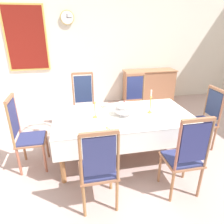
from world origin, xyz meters
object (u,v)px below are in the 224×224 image
at_px(bowl_near_left, 108,105).
at_px(candlestick_east, 150,104).
at_px(dining_table, 123,120).
at_px(chair_north_b, 136,101).
at_px(spoon_primary, 101,106).
at_px(chair_south_a, 99,168).
at_px(soup_tureen, 124,108).
at_px(framed_painting, 26,39).
at_px(bowl_near_right, 115,128).
at_px(spoon_secondary, 107,128).
at_px(chair_head_west, 25,133).
at_px(chair_south_b, 185,156).
at_px(mounted_clock, 67,18).
at_px(candlestick_west, 95,109).
at_px(chair_head_east, 205,118).
at_px(sideboard, 149,86).
at_px(chair_north_a, 84,104).

bearing_deg(bowl_near_left, candlestick_east, -33.65).
xyz_separation_m(dining_table, candlestick_east, (0.44, 0.00, 0.23)).
height_order(chair_north_b, spoon_primary, chair_north_b).
height_order(chair_south_a, spoon_primary, chair_south_a).
bearing_deg(soup_tureen, framed_painting, 123.07).
distance_m(soup_tureen, spoon_primary, 0.53).
distance_m(chair_south_a, candlestick_east, 1.42).
height_order(bowl_near_right, spoon_secondary, bowl_near_right).
xyz_separation_m(dining_table, chair_head_west, (-1.48, -0.00, -0.08)).
height_order(chair_south_b, candlestick_east, chair_south_b).
relative_size(candlestick_east, mounted_clock, 1.17).
bearing_deg(framed_painting, candlestick_west, -64.30).
bearing_deg(dining_table, chair_head_east, -0.00).
height_order(dining_table, sideboard, sideboard).
xyz_separation_m(chair_head_west, candlestick_east, (1.92, 0.00, 0.32)).
distance_m(soup_tureen, sideboard, 2.81).
distance_m(chair_head_east, candlestick_west, 1.94).
relative_size(chair_south_b, chair_head_east, 1.04).
relative_size(dining_table, spoon_primary, 12.12).
xyz_separation_m(dining_table, bowl_near_right, (-0.22, -0.42, 0.09)).
bearing_deg(candlestick_east, soup_tureen, -180.00).
xyz_separation_m(chair_south_b, candlestick_east, (-0.09, 0.97, 0.32)).
distance_m(chair_south_a, chair_north_b, 2.22).
bearing_deg(spoon_secondary, chair_north_a, 103.95).
bearing_deg(bowl_near_left, spoon_primary, 167.12).
relative_size(chair_south_b, candlestick_west, 3.13).
relative_size(chair_head_west, sideboard, 0.80).
bearing_deg(spoon_secondary, chair_north_b, 63.16).
height_order(chair_south_a, spoon_secondary, chair_south_a).
xyz_separation_m(dining_table, chair_south_a, (-0.54, -0.97, -0.10)).
bearing_deg(framed_painting, chair_south_a, -71.90).
bearing_deg(bowl_near_right, framed_painting, 115.94).
relative_size(chair_south_a, candlestick_east, 2.84).
distance_m(dining_table, chair_head_west, 1.48).
relative_size(chair_north_a, soup_tureen, 3.97).
bearing_deg(chair_north_a, candlestick_west, 95.55).
relative_size(chair_north_a, spoon_secondary, 6.80).
distance_m(dining_table, spoon_primary, 0.52).
xyz_separation_m(chair_south_a, chair_north_b, (1.07, 1.94, 0.01)).
xyz_separation_m(dining_table, chair_south_b, (0.53, -0.97, -0.09)).
bearing_deg(spoon_secondary, chair_south_b, -28.39).
bearing_deg(dining_table, framed_painting, 122.90).
distance_m(bowl_near_right, mounted_clock, 3.44).
distance_m(chair_south_a, framed_painting, 4.01).
bearing_deg(mounted_clock, chair_north_b, -53.34).
bearing_deg(framed_painting, dining_table, -57.10).
bearing_deg(chair_north_b, bowl_near_left, 39.19).
distance_m(chair_head_east, bowl_near_left, 1.70).
relative_size(bowl_near_left, spoon_primary, 0.90).
distance_m(chair_head_east, framed_painting, 4.33).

